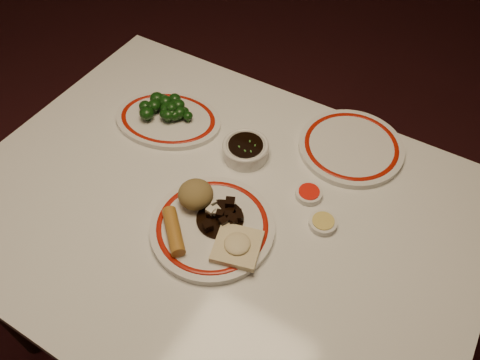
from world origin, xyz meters
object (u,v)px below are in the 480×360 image
Objects in this scene: spring_roll at (174,231)px; broccoli_plate at (168,119)px; rice_mound at (196,194)px; fried_wonton at (237,246)px; soy_bowl at (246,150)px; main_plate at (213,227)px; stirfry_heap at (223,216)px; dining_table at (218,228)px; broccoli_pile at (167,108)px.

spring_roll is 0.38m from broccoli_plate.
rice_mound reaches higher than spring_roll.
soy_bowl is at bearing 116.86° from fried_wonton.
main_plate is at bearing 163.93° from fried_wonton.
rice_mound is 0.70× the size of soy_bowl.
main_plate is at bearing -113.31° from stirfry_heap.
stirfry_heap reaches higher than dining_table.
spring_roll reaches higher than soy_bowl.
dining_table is 0.18m from spring_roll.
broccoli_pile is at bearing 138.39° from rice_mound.
broccoli_pile is at bearing 146.25° from dining_table.
fried_wonton reaches higher than main_plate.
main_plate is at bearing -27.67° from rice_mound.
fried_wonton is (0.14, -0.06, -0.02)m from rice_mound.
broccoli_plate is at bearing 141.78° from main_plate.
stirfry_heap is at bearing 143.97° from fried_wonton.
fried_wonton is 0.46m from broccoli_pile.
broccoli_pile reaches higher than dining_table.
spring_roll is at bearing -126.82° from stirfry_heap.
soy_bowl is (-0.06, 0.20, -0.01)m from stirfry_heap.
fried_wonton is 0.78× the size of broccoli_pile.
broccoli_pile reaches higher than stirfry_heap.
dining_table is at bearing 30.25° from spring_roll.
broccoli_plate is 2.21× the size of broccoli_pile.
dining_table is 10.38× the size of spring_roll.
soy_bowl reaches higher than broccoli_plate.
soy_bowl is at bearing 42.36° from spring_roll.
main_plate is 0.08m from rice_mound.
broccoli_plate is at bearing 82.34° from spring_roll.
broccoli_plate is 0.24m from soy_bowl.
dining_table is 4.25× the size of main_plate.
fried_wonton is at bearing -35.02° from broccoli_pile.
fried_wonton is at bearing -28.99° from spring_roll.
fried_wonton is at bearing -16.07° from main_plate.
soy_bowl is (-0.13, 0.25, -0.01)m from fried_wonton.
stirfry_heap reaches higher than fried_wonton.
dining_table is at bearing 138.43° from stirfry_heap.
fried_wonton reaches higher than broccoli_plate.
fried_wonton is (0.11, -0.08, 0.12)m from dining_table.
dining_table is 0.21m from soy_bowl.
soy_bowl reaches higher than main_plate.
main_plate is 0.37m from broccoli_plate.
broccoli_pile is at bearing 141.05° from main_plate.
broccoli_plate is (-0.27, 0.17, 0.10)m from dining_table.
main_plate is at bearing -77.80° from soy_bowl.
main_plate is (0.03, -0.06, 0.10)m from dining_table.
main_plate is 0.39m from broccoli_pile.
rice_mound is 0.75× the size of stirfry_heap.
dining_table is 11.17× the size of stirfry_heap.
stirfry_heap is (0.08, -0.01, -0.02)m from rice_mound.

